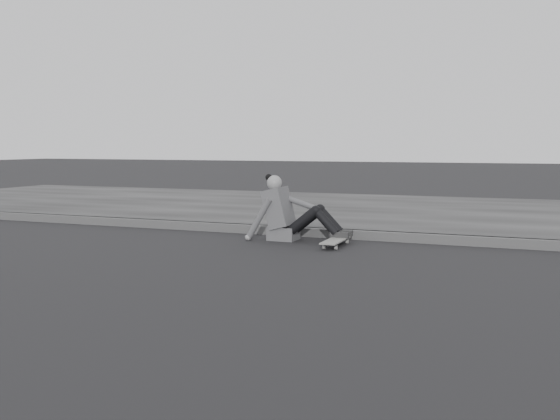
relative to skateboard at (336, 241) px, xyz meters
The scene contains 5 objects.
ground 2.37m from the skateboard, 53.96° to the right, with size 80.00×80.00×0.00m, color black.
curb 1.54m from the skateboard, 25.62° to the left, with size 24.00×0.16×0.12m, color #434343.
sidewalk 3.94m from the skateboard, 69.32° to the left, with size 24.00×6.00×0.12m, color #313131.
skateboard is the anchor object (origin of this frame).
seated_woman 0.83m from the skateboard, 161.47° to the left, with size 1.38×0.46×0.88m.
Camera 1 is at (0.75, -5.53, 1.27)m, focal length 40.00 mm.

